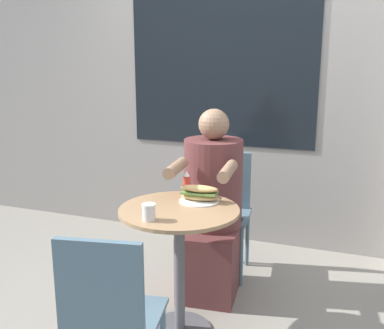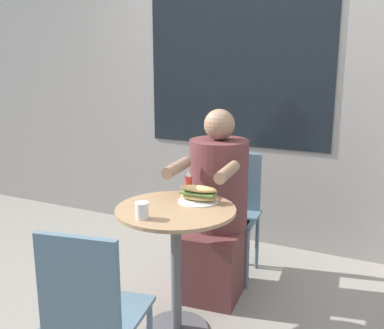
% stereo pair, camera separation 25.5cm
% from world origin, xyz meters
% --- Properties ---
extents(storefront_wall, '(8.00, 0.09, 2.80)m').
position_xyz_m(storefront_wall, '(-0.00, 1.49, 1.40)').
color(storefront_wall, gray).
rests_on(storefront_wall, ground_plane).
extents(cafe_table, '(0.66, 0.66, 0.74)m').
position_xyz_m(cafe_table, '(0.00, 0.00, 0.54)').
color(cafe_table, '#997551').
rests_on(cafe_table, ground_plane).
extents(diner_chair, '(0.42, 0.42, 0.87)m').
position_xyz_m(diner_chair, '(0.00, 0.88, 0.52)').
color(diner_chair, slate).
rests_on(diner_chair, ground_plane).
extents(seated_diner, '(0.44, 0.70, 1.23)m').
position_xyz_m(seated_diner, '(0.01, 0.53, 0.53)').
color(seated_diner, brown).
rests_on(seated_diner, ground_plane).
extents(empty_chair_across, '(0.45, 0.45, 0.87)m').
position_xyz_m(empty_chair_across, '(-0.02, -0.71, 0.52)').
color(empty_chair_across, slate).
rests_on(empty_chair_across, ground_plane).
extents(sandwich_on_plate, '(0.23, 0.23, 0.09)m').
position_xyz_m(sandwich_on_plate, '(0.06, 0.16, 0.78)').
color(sandwich_on_plate, white).
rests_on(sandwich_on_plate, cafe_table).
extents(drink_cup, '(0.07, 0.07, 0.09)m').
position_xyz_m(drink_cup, '(-0.07, -0.22, 0.79)').
color(drink_cup, silver).
rests_on(drink_cup, cafe_table).
extents(condiment_bottle, '(0.04, 0.04, 0.14)m').
position_xyz_m(condiment_bottle, '(-0.06, 0.27, 0.81)').
color(condiment_bottle, red).
rests_on(condiment_bottle, cafe_table).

